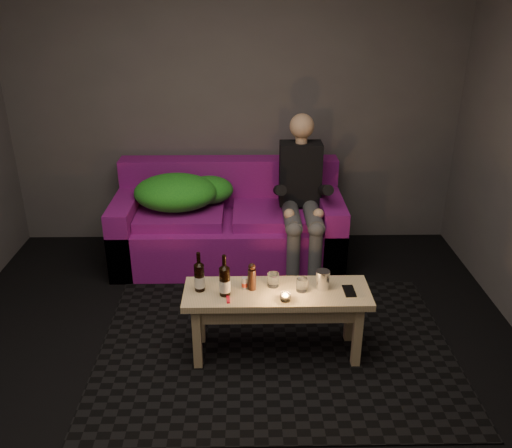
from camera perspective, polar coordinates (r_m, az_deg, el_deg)
The scene contains 17 objects.
floor at distance 3.37m, azimuth -2.76°, elevation -17.84°, with size 4.50×4.50×0.00m, color black.
room at distance 3.04m, azimuth -3.13°, elevation 12.48°, with size 4.50×4.50×4.50m.
rug at distance 3.74m, azimuth 2.05°, elevation -12.88°, with size 2.35×1.71×0.01m, color black.
sofa at distance 4.75m, azimuth -2.87°, elevation -0.22°, with size 1.93×0.87×0.83m.
green_blanket at distance 4.65m, azimuth -7.86°, elevation 3.36°, with size 0.85×0.58×0.29m.
person at distance 4.48m, azimuth 4.81°, elevation 3.28°, with size 0.35×0.80×1.29m.
coffee_table at distance 3.48m, azimuth 2.19°, elevation -8.24°, with size 1.18×0.38×0.48m.
beer_bottle_a at distance 3.41m, azimuth -5.98°, elevation -5.52°, with size 0.07×0.07×0.26m.
beer_bottle_b at distance 3.34m, azimuth -3.32°, elevation -5.95°, with size 0.07×0.07×0.28m.
salt_shaker at distance 3.44m, azimuth -1.20°, elevation -6.23°, with size 0.04×0.04×0.08m, color silver.
pepper_mill at distance 3.41m, azimuth -0.43°, elevation -5.87°, with size 0.05×0.05×0.14m, color black.
tumbler_back at distance 3.46m, azimuth 1.82°, elevation -5.89°, with size 0.07×0.07×0.09m, color white.
tealight at distance 3.33m, azimuth 3.12°, elevation -7.67°, with size 0.06×0.06×0.05m.
tumbler_front at distance 3.42m, azimuth 4.85°, elevation -6.39°, with size 0.07×0.07×0.09m, color white.
steel_cup at distance 3.45m, azimuth 7.03°, elevation -5.83°, with size 0.09×0.09×0.12m, color silver.
smartphone at distance 3.47m, azimuth 9.78°, elevation -6.96°, with size 0.07×0.14×0.01m, color black.
red_lighter at distance 3.33m, azimuth -2.95°, elevation -7.95°, with size 0.02×0.07×0.01m, color red.
Camera 1 is at (0.11, -2.51, 2.25)m, focal length 38.00 mm.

